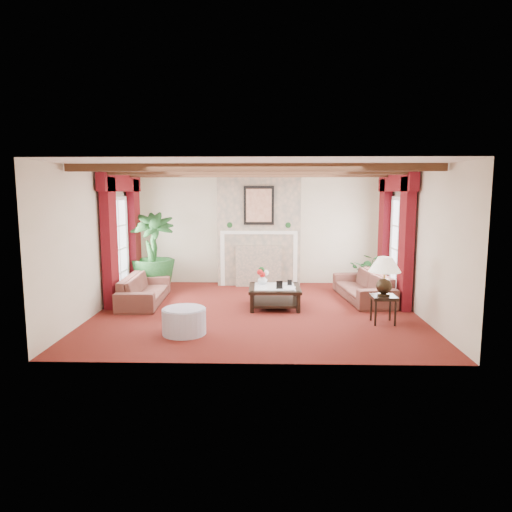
{
  "coord_description": "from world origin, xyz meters",
  "views": [
    {
      "loc": [
        0.22,
        -8.55,
        2.26
      ],
      "look_at": [
        -0.02,
        0.4,
        1.01
      ],
      "focal_mm": 32.0,
      "sensor_mm": 36.0,
      "label": 1
    }
  ],
  "objects_px": {
    "sofa_left": "(144,285)",
    "side_table": "(383,309)",
    "potted_palm": "(153,269)",
    "coffee_table": "(275,297)",
    "ottoman": "(184,321)",
    "sofa_right": "(363,281)"
  },
  "relations": [
    {
      "from": "sofa_left",
      "to": "potted_palm",
      "type": "relative_size",
      "value": 0.98
    },
    {
      "from": "sofa_left",
      "to": "side_table",
      "type": "bearing_deg",
      "value": -109.36
    },
    {
      "from": "potted_palm",
      "to": "coffee_table",
      "type": "xyz_separation_m",
      "value": [
        2.79,
        -1.49,
        -0.3
      ]
    },
    {
      "from": "ottoman",
      "to": "side_table",
      "type": "bearing_deg",
      "value": 11.63
    },
    {
      "from": "sofa_right",
      "to": "coffee_table",
      "type": "relative_size",
      "value": 2.06
    },
    {
      "from": "potted_palm",
      "to": "sofa_right",
      "type": "bearing_deg",
      "value": -9.92
    },
    {
      "from": "ottoman",
      "to": "coffee_table",
      "type": "bearing_deg",
      "value": 49.92
    },
    {
      "from": "sofa_right",
      "to": "potted_palm",
      "type": "bearing_deg",
      "value": -106.41
    },
    {
      "from": "sofa_right",
      "to": "ottoman",
      "type": "distance_m",
      "value": 4.15
    },
    {
      "from": "side_table",
      "to": "potted_palm",
      "type": "bearing_deg",
      "value": 151.21
    },
    {
      "from": "side_table",
      "to": "ottoman",
      "type": "xyz_separation_m",
      "value": [
        -3.34,
        -0.69,
        -0.04
      ]
    },
    {
      "from": "potted_palm",
      "to": "side_table",
      "type": "relative_size",
      "value": 4.06
    },
    {
      "from": "side_table",
      "to": "ottoman",
      "type": "height_order",
      "value": "side_table"
    },
    {
      "from": "sofa_right",
      "to": "coffee_table",
      "type": "distance_m",
      "value": 2.01
    },
    {
      "from": "ottoman",
      "to": "sofa_right",
      "type": "bearing_deg",
      "value": 35.93
    },
    {
      "from": "sofa_left",
      "to": "coffee_table",
      "type": "relative_size",
      "value": 1.94
    },
    {
      "from": "potted_palm",
      "to": "side_table",
      "type": "height_order",
      "value": "potted_palm"
    },
    {
      "from": "coffee_table",
      "to": "side_table",
      "type": "distance_m",
      "value": 2.15
    },
    {
      "from": "potted_palm",
      "to": "coffee_table",
      "type": "bearing_deg",
      "value": -28.17
    },
    {
      "from": "potted_palm",
      "to": "side_table",
      "type": "distance_m",
      "value": 5.32
    },
    {
      "from": "sofa_right",
      "to": "coffee_table",
      "type": "bearing_deg",
      "value": -76.67
    },
    {
      "from": "potted_palm",
      "to": "ottoman",
      "type": "distance_m",
      "value": 3.52
    }
  ]
}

